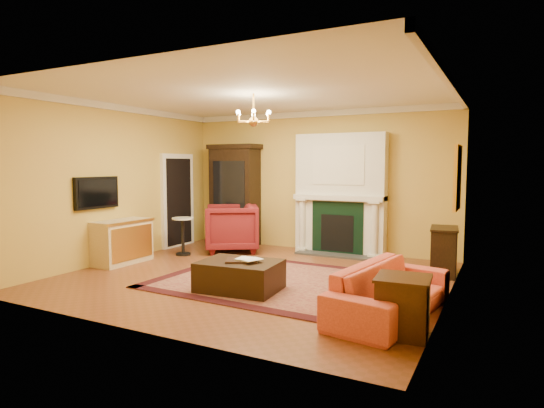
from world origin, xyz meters
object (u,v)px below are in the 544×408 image
Objects in this scene: commode at (122,242)px; end_table at (403,307)px; wingback_armchair at (231,226)px; leather_ottoman at (240,276)px; pedestal_table at (183,233)px; coral_sofa at (391,282)px; china_cabinet at (235,197)px; console_table at (444,252)px.

commode reaches higher than end_table.
wingback_armchair is 3.12m from leather_ottoman.
coral_sofa reaches higher than pedestal_table.
china_cabinet reaches higher than end_table.
console_table reaches higher than end_table.
china_cabinet reaches higher than leather_ottoman.
end_table is at bearing -146.59° from coral_sofa.
pedestal_table is 1.26m from commode.
china_cabinet is at bearing 80.31° from pedestal_table.
commode is 5.79m from console_table.
pedestal_table is 0.67× the size of leather_ottoman.
china_cabinet is 3.60× the size of end_table.
leather_ottoman is (-2.22, 0.07, -0.19)m from coral_sofa.
end_table is at bearing 20.27° from wingback_armchair.
pedestal_table is 2.99m from leather_ottoman.
end_table is 0.79× the size of console_table.
commode is 0.51× the size of coral_sofa.
commode is at bearing 91.80° from coral_sofa.
leather_ottoman is (2.96, -0.60, -0.18)m from commode.
china_cabinet reaches higher than coral_sofa.
wingback_armchair is at bearing 120.02° from leather_ottoman.
end_table reaches higher than leather_ottoman.
pedestal_table is 1.26× the size of end_table.
coral_sofa is 3.47× the size of end_table.
leather_ottoman is (-2.49, 0.67, -0.08)m from end_table.
console_table is at bearing 38.49° from leather_ottoman.
wingback_armchair reaches higher than console_table.
end_table is (4.92, -2.41, -0.14)m from pedestal_table.
leather_ottoman is at bearing -35.59° from pedestal_table.
end_table is at bearing -26.07° from pedestal_table.
console_table is (4.31, -0.16, -0.17)m from wingback_armchair.
coral_sofa is at bearing -6.37° from commode.
wingback_armchair is 0.97× the size of leather_ottoman.
pedestal_table is 5.48m from end_table.
commode is (-1.20, -1.95, -0.15)m from wingback_armchair.
console_table is 3.50m from leather_ottoman.
coral_sofa reaches higher than leather_ottoman.
wingback_armchair is 1.42× the size of console_table.
commode is 1.79× the size of end_table.
coral_sofa reaches higher than console_table.
wingback_armchair is 4.77m from coral_sofa.
leather_ottoman is at bearing 164.97° from end_table.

